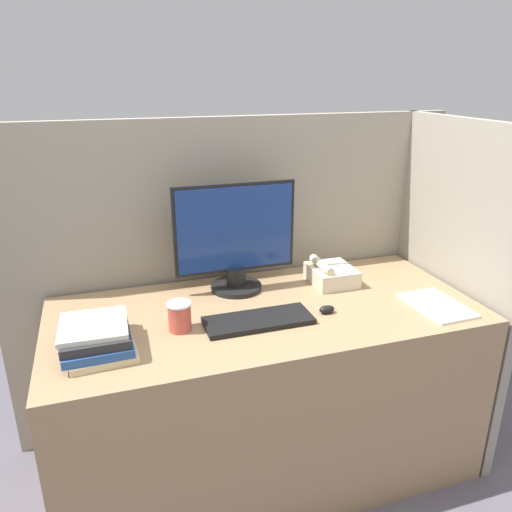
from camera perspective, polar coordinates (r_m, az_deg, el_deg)
The scene contains 10 objects.
cubicle_panel_rear at distance 2.34m, azimuth -2.18°, elevation -2.30°, with size 2.07×0.04×1.46m.
cubicle_panel_right at distance 2.41m, azimuth 20.95°, elevation -3.03°, with size 0.04×0.82×1.46m.
desk at distance 2.17m, azimuth 1.08°, elevation -15.01°, with size 1.67×0.76×0.75m.
monitor at distance 2.08m, azimuth -2.38°, elevation 1.59°, with size 0.51×0.22×0.46m.
keyboard at distance 1.87m, azimuth 0.27°, elevation -7.38°, with size 0.40×0.16×0.02m.
mouse at distance 1.96m, azimuth 8.10°, elevation -6.07°, with size 0.06×0.04×0.03m.
coffee_cup at distance 1.82m, azimuth -8.73°, elevation -6.83°, with size 0.09×0.09×0.11m.
book_stack at distance 1.76m, azimuth -17.74°, elevation -8.75°, with size 0.24×0.30×0.10m.
desk_telephone at distance 2.22m, azimuth 8.56°, elevation -2.07°, with size 0.18×0.21×0.11m.
paper_pile at distance 2.12m, azimuth 20.00°, elevation -5.33°, with size 0.19×0.28×0.01m.
Camera 1 is at (-0.58, -1.29, 1.63)m, focal length 35.00 mm.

